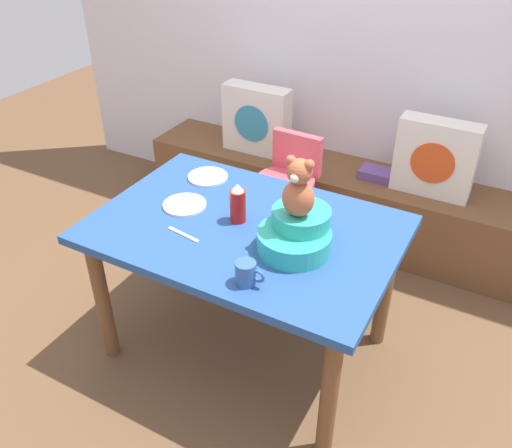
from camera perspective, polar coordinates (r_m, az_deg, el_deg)
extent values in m
plane|color=brown|center=(2.80, -1.00, -12.83)|extent=(8.00, 8.00, 0.00)
cube|color=silver|center=(3.36, 12.00, 20.47)|extent=(4.40, 0.10, 2.60)
cube|color=brown|center=(3.52, 8.60, 2.52)|extent=(2.60, 0.44, 0.46)
cube|color=white|center=(3.51, 0.07, 11.07)|extent=(0.44, 0.14, 0.44)
cylinder|color=teal|center=(3.45, -0.52, 10.65)|extent=(0.24, 0.01, 0.24)
cube|color=white|center=(3.18, 18.62, 6.69)|extent=(0.44, 0.14, 0.44)
cylinder|color=#D84C1E|center=(3.11, 18.32, 6.17)|extent=(0.24, 0.01, 0.24)
cube|color=#63468D|center=(3.34, 12.75, 5.26)|extent=(0.20, 0.14, 0.05)
cube|color=#264C8C|center=(2.33, -1.18, -0.59)|extent=(1.32, 0.90, 0.04)
cylinder|color=brown|center=(2.63, -16.09, -7.79)|extent=(0.07, 0.07, 0.70)
cylinder|color=brown|center=(2.17, 7.81, -17.69)|extent=(0.07, 0.07, 0.70)
cylinder|color=brown|center=(3.05, -7.09, -0.07)|extent=(0.07, 0.07, 0.70)
cylinder|color=brown|center=(2.67, 13.66, -6.62)|extent=(0.07, 0.07, 0.70)
cylinder|color=#D84C59|center=(3.07, 3.08, 3.96)|extent=(0.34, 0.34, 0.10)
cube|color=#D84C59|center=(3.11, 4.42, 7.61)|extent=(0.30, 0.06, 0.24)
cube|color=white|center=(2.90, 1.41, 3.57)|extent=(0.31, 0.21, 0.02)
cylinder|color=silver|center=(3.17, -0.46, -0.93)|extent=(0.03, 0.03, 0.46)
cylinder|color=silver|center=(3.07, 4.13, -2.35)|extent=(0.03, 0.03, 0.46)
cylinder|color=silver|center=(3.38, 1.84, 1.44)|extent=(0.03, 0.03, 0.46)
cylinder|color=silver|center=(3.28, 6.20, 0.19)|extent=(0.03, 0.03, 0.46)
cylinder|color=teal|center=(2.15, 4.09, -1.83)|extent=(0.30, 0.30, 0.09)
cylinder|color=teal|center=(2.15, 4.85, 0.72)|extent=(0.24, 0.24, 0.07)
ellipsoid|color=#B25A38|center=(2.06, 4.53, 2.74)|extent=(0.13, 0.11, 0.15)
sphere|color=#B25A38|center=(2.01, 4.68, 5.62)|extent=(0.10, 0.10, 0.10)
sphere|color=beige|center=(1.98, 4.15, 4.92)|extent=(0.04, 0.04, 0.04)
sphere|color=#B25A38|center=(2.00, 3.75, 6.81)|extent=(0.04, 0.04, 0.04)
sphere|color=#B25A38|center=(1.98, 5.72, 6.32)|extent=(0.04, 0.04, 0.04)
cylinder|color=red|center=(2.32, -1.95, 1.94)|extent=(0.07, 0.07, 0.15)
cone|color=white|center=(2.27, -2.00, 3.92)|extent=(0.06, 0.06, 0.03)
cylinder|color=#335999|center=(1.98, -1.11, -5.25)|extent=(0.08, 0.08, 0.09)
torus|color=#335999|center=(1.96, 0.22, -5.60)|extent=(0.06, 0.01, 0.06)
cylinder|color=white|center=(2.70, -5.17, 5.05)|extent=(0.20, 0.20, 0.01)
cylinder|color=white|center=(2.48, -7.63, 2.05)|extent=(0.20, 0.20, 0.01)
cube|color=black|center=(2.44, 3.38, 1.73)|extent=(0.12, 0.16, 0.01)
cube|color=silver|center=(2.28, -7.77, -1.11)|extent=(0.17, 0.04, 0.01)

